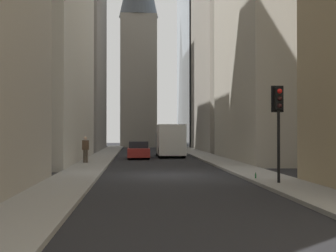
% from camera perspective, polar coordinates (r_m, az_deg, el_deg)
% --- Properties ---
extents(ground_plane, '(135.00, 135.00, 0.00)m').
position_cam_1_polar(ground_plane, '(23.66, -0.05, -6.12)').
color(ground_plane, black).
extents(sidewalk_right, '(90.00, 2.20, 0.14)m').
position_cam_1_polar(sidewalk_right, '(23.77, -10.99, -5.92)').
color(sidewalk_right, gray).
rests_on(sidewalk_right, ground_plane).
extents(sidewalk_left, '(90.00, 2.20, 0.14)m').
position_cam_1_polar(sidewalk_left, '(24.39, 10.61, -5.79)').
color(sidewalk_left, gray).
rests_on(sidewalk_left, ground_plane).
extents(building_left_far, '(16.91, 10.50, 31.40)m').
position_cam_1_polar(building_left_far, '(55.71, 8.99, 13.31)').
color(building_left_far, gray).
rests_on(building_left_far, ground_plane).
extents(building_right_far, '(15.97, 10.00, 31.51)m').
position_cam_1_polar(building_right_far, '(57.01, -13.33, 13.03)').
color(building_right_far, gray).
rests_on(building_right_far, ground_plane).
extents(building_right_midfar, '(18.05, 10.00, 23.14)m').
position_cam_1_polar(building_right_midfar, '(36.79, -18.58, 14.03)').
color(building_right_midfar, '#B7B2A5').
rests_on(building_right_midfar, ground_plane).
extents(church_spire, '(5.75, 5.75, 32.17)m').
position_cam_1_polar(church_spire, '(68.93, -3.69, 11.53)').
color(church_spire, gray).
rests_on(church_spire, ground_plane).
extents(delivery_truck, '(6.46, 2.25, 2.84)m').
position_cam_1_polar(delivery_truck, '(40.58, 0.24, -1.80)').
color(delivery_truck, silver).
rests_on(delivery_truck, ground_plane).
extents(sedan_red, '(4.30, 1.78, 1.42)m').
position_cam_1_polar(sedan_red, '(37.96, -3.69, -3.07)').
color(sedan_red, maroon).
rests_on(sedan_red, ground_plane).
extents(traffic_light_foreground, '(0.43, 0.52, 4.00)m').
position_cam_1_polar(traffic_light_foreground, '(19.29, 13.63, 1.82)').
color(traffic_light_foreground, black).
rests_on(traffic_light_foreground, sidewalk_left).
extents(pedestrian, '(0.26, 0.44, 1.77)m').
position_cam_1_polar(pedestrian, '(31.36, -10.25, -2.75)').
color(pedestrian, '#473D33').
rests_on(pedestrian, sidewalk_right).
extents(discarded_bottle, '(0.07, 0.07, 0.27)m').
position_cam_1_polar(discarded_bottle, '(20.97, 10.88, -6.13)').
color(discarded_bottle, '#236033').
rests_on(discarded_bottle, sidewalk_left).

